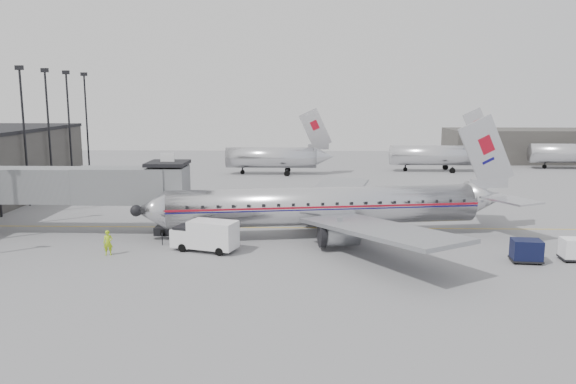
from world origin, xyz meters
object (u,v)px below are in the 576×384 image
ramp_worker (108,243)px  airliner (331,206)px  service_van (205,235)px  baggage_cart_white (576,249)px  baggage_cart_navy (526,250)px

ramp_worker → airliner: bearing=6.9°
airliner → service_van: (-10.05, -5.08, -1.37)m
service_van → airliner: bearing=45.3°
airliner → service_van: bearing=-162.0°
service_van → baggage_cart_white: size_ratio=2.50×
service_van → baggage_cart_navy: size_ratio=2.38×
service_van → ramp_worker: size_ratio=2.86×
baggage_cart_navy → baggage_cart_white: 3.86m
baggage_cart_white → airliner: bearing=161.5°
airliner → baggage_cart_white: 19.17m
airliner → baggage_cart_white: (17.73, -7.09, -1.76)m
baggage_cart_white → ramp_worker: 35.00m
baggage_cart_white → service_van: bearing=179.1°
service_van → baggage_cart_white: 27.85m
baggage_cart_white → ramp_worker: ramp_worker is taller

